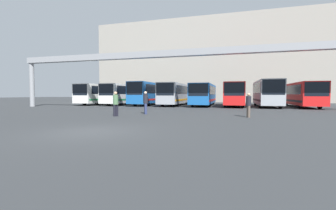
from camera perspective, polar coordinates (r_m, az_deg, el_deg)
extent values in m
plane|color=#2D3033|center=(10.40, -18.97, -6.44)|extent=(200.00, 200.00, 0.00)
cube|color=gray|center=(53.35, 9.56, 10.48)|extent=(48.33, 12.00, 17.65)
cylinder|color=gray|center=(34.76, -31.26, 4.36)|extent=(0.60, 0.60, 5.68)
cube|color=gray|center=(24.77, 1.93, 12.99)|extent=(39.69, 0.80, 0.70)
cube|color=silver|center=(38.09, -16.19, 2.82)|extent=(2.55, 11.58, 2.77)
cube|color=black|center=(33.35, -21.48, 3.63)|extent=(2.34, 0.06, 1.55)
cube|color=black|center=(38.10, -16.20, 3.58)|extent=(2.58, 9.84, 1.16)
cube|color=#268C4C|center=(38.10, -16.17, 1.48)|extent=(2.58, 11.00, 0.24)
cylinder|color=black|center=(36.05, -20.40, 0.80)|extent=(0.28, 1.00, 1.00)
cylinder|color=black|center=(34.78, -17.44, 0.78)|extent=(0.28, 1.00, 1.00)
cylinder|color=black|center=(41.46, -15.09, 1.11)|extent=(0.28, 1.00, 1.00)
cylinder|color=black|center=(40.35, -12.38, 1.10)|extent=(0.28, 1.00, 1.00)
cube|color=silver|center=(35.50, -11.14, 2.88)|extent=(2.41, 10.25, 2.76)
cube|color=black|center=(31.04, -15.45, 3.78)|extent=(2.21, 0.06, 1.54)
cube|color=black|center=(35.50, -11.15, 3.69)|extent=(2.44, 8.71, 1.16)
cube|color=#268C4C|center=(35.50, -11.13, 1.45)|extent=(2.44, 9.74, 0.24)
cylinder|color=black|center=(33.51, -14.95, 0.76)|extent=(0.28, 1.02, 1.02)
cylinder|color=black|center=(32.49, -11.78, 0.74)|extent=(0.28, 1.02, 1.02)
cylinder|color=black|center=(38.54, -10.57, 1.06)|extent=(0.28, 1.02, 1.02)
cylinder|color=black|center=(37.66, -7.73, 1.04)|extent=(0.28, 1.02, 1.02)
cube|color=#1959A5|center=(34.46, -4.56, 3.08)|extent=(2.40, 11.58, 2.95)
cube|color=black|center=(29.13, -8.54, 4.20)|extent=(2.21, 0.06, 1.65)
cube|color=black|center=(34.46, -4.56, 4.00)|extent=(2.43, 9.84, 1.24)
cube|color=red|center=(34.46, -4.55, 1.51)|extent=(2.43, 11.00, 0.24)
cylinder|color=black|center=(31.87, -8.34, 0.65)|extent=(0.28, 0.94, 0.94)
cylinder|color=black|center=(31.08, -4.83, 0.62)|extent=(0.28, 0.94, 0.94)
cylinder|color=black|center=(37.88, -4.31, 1.01)|extent=(0.28, 0.94, 0.94)
cylinder|color=black|center=(37.21, -1.30, 0.98)|extent=(0.28, 0.94, 0.94)
cube|color=#999EA5|center=(32.90, 1.93, 2.95)|extent=(2.48, 10.86, 2.78)
cube|color=black|center=(27.69, -0.78, 4.04)|extent=(2.28, 0.06, 1.55)
cube|color=black|center=(32.90, 1.93, 3.84)|extent=(2.51, 9.23, 1.17)
cube|color=orange|center=(32.91, 1.93, 1.41)|extent=(2.51, 10.32, 0.24)
cylinder|color=black|center=(30.28, -1.45, 0.62)|extent=(0.28, 1.00, 1.00)
cylinder|color=black|center=(29.71, 2.53, 0.58)|extent=(0.28, 1.00, 1.00)
cylinder|color=black|center=(36.13, 1.43, 0.97)|extent=(0.28, 1.00, 1.00)
cylinder|color=black|center=(35.65, 4.79, 0.94)|extent=(0.28, 1.00, 1.00)
cube|color=#1959A5|center=(32.41, 9.09, 2.81)|extent=(2.55, 11.37, 2.64)
cube|color=black|center=(26.80, 7.66, 3.86)|extent=(2.34, 0.06, 1.48)
cube|color=black|center=(32.42, 9.09, 3.66)|extent=(2.58, 9.67, 1.11)
cube|color=red|center=(32.42, 9.07, 1.31)|extent=(2.58, 10.81, 0.24)
cylinder|color=black|center=(29.44, 6.18, 0.52)|extent=(0.28, 0.97, 0.97)
cylinder|color=black|center=(29.15, 10.50, 0.46)|extent=(0.28, 0.97, 0.97)
cylinder|color=black|center=(35.73, 7.90, 0.90)|extent=(0.28, 0.97, 0.97)
cylinder|color=black|center=(35.49, 11.47, 0.86)|extent=(0.28, 0.97, 0.97)
cube|color=red|center=(31.70, 16.36, 2.81)|extent=(2.44, 10.40, 2.73)
cube|color=black|center=(26.53, 16.46, 3.92)|extent=(2.24, 0.06, 1.53)
cube|color=black|center=(31.70, 16.37, 3.72)|extent=(2.47, 8.84, 1.15)
cube|color=#1966B2|center=(31.71, 16.34, 1.23)|extent=(2.47, 9.88, 0.24)
cylinder|color=black|center=(28.82, 14.26, 0.41)|extent=(0.28, 0.97, 0.97)
cylinder|color=black|center=(28.84, 18.47, 0.35)|extent=(0.28, 0.97, 0.97)
cylinder|color=black|center=(34.64, 14.54, 0.79)|extent=(0.28, 0.97, 0.97)
cylinder|color=black|center=(34.65, 18.04, 0.74)|extent=(0.28, 0.97, 0.97)
cube|color=#999EA5|center=(31.84, 23.76, 2.92)|extent=(2.51, 10.08, 2.99)
cube|color=black|center=(26.88, 25.25, 4.14)|extent=(2.31, 0.06, 1.67)
cube|color=black|center=(31.85, 23.78, 3.92)|extent=(2.54, 8.57, 1.26)
cube|color=black|center=(31.85, 23.72, 1.20)|extent=(2.54, 9.58, 0.24)
cylinder|color=black|center=(28.92, 22.32, 0.22)|extent=(0.28, 0.91, 0.91)
cylinder|color=black|center=(29.25, 26.58, 0.16)|extent=(0.28, 0.91, 0.91)
cylinder|color=black|center=(34.54, 21.27, 0.62)|extent=(0.28, 0.91, 0.91)
cylinder|color=black|center=(34.81, 24.86, 0.57)|extent=(0.28, 0.91, 0.91)
cube|color=red|center=(32.96, 30.75, 2.46)|extent=(2.49, 10.72, 2.66)
cube|color=black|center=(27.83, 33.59, 3.40)|extent=(2.29, 0.06, 1.49)
cube|color=black|center=(32.96, 30.77, 3.31)|extent=(2.52, 9.11, 1.12)
cube|color=black|center=(32.97, 30.71, 0.98)|extent=(2.52, 10.19, 0.24)
cylinder|color=black|center=(29.80, 30.15, 0.13)|extent=(0.28, 0.91, 0.91)
cylinder|color=black|center=(30.41, 34.11, 0.08)|extent=(0.28, 0.91, 0.91)
cylinder|color=black|center=(35.65, 27.78, 0.56)|extent=(0.28, 0.91, 0.91)
cylinder|color=black|center=(36.16, 31.14, 0.51)|extent=(0.28, 0.91, 0.91)
cylinder|color=brown|center=(16.72, 19.85, -1.60)|extent=(0.19, 0.19, 0.82)
cylinder|color=brown|center=(16.87, 19.64, -1.56)|extent=(0.19, 0.19, 0.82)
cylinder|color=black|center=(16.76, 19.79, 0.98)|extent=(0.36, 0.36, 0.68)
sphere|color=tan|center=(16.75, 19.81, 2.53)|extent=(0.22, 0.22, 0.22)
cylinder|color=navy|center=(18.32, -5.67, -0.97)|extent=(0.20, 0.20, 0.89)
cylinder|color=navy|center=(18.49, -5.75, -0.94)|extent=(0.20, 0.20, 0.89)
cylinder|color=black|center=(18.37, -5.72, 1.57)|extent=(0.39, 0.39, 0.74)
sphere|color=beige|center=(18.37, -5.73, 3.10)|extent=(0.24, 0.24, 0.24)
cylinder|color=black|center=(17.01, -13.40, -1.35)|extent=(0.20, 0.20, 0.87)
cylinder|color=black|center=(17.07, -12.86, -1.33)|extent=(0.20, 0.20, 0.87)
cylinder|color=#4C724C|center=(17.00, -13.16, 1.34)|extent=(0.38, 0.38, 0.73)
sphere|color=tan|center=(17.00, -13.18, 2.96)|extent=(0.24, 0.24, 0.24)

